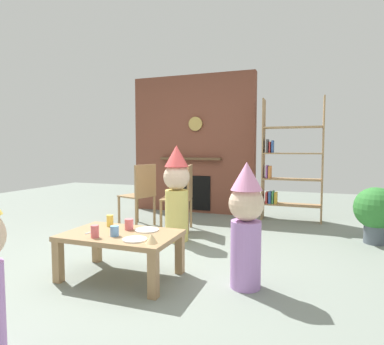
{
  "coord_description": "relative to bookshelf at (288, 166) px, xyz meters",
  "views": [
    {
      "loc": [
        1.32,
        -2.88,
        1.12
      ],
      "look_at": [
        0.15,
        0.4,
        0.87
      ],
      "focal_mm": 30.58,
      "sensor_mm": 36.0,
      "label": 1
    }
  ],
  "objects": [
    {
      "name": "dining_chair_middle",
      "position": [
        -1.3,
        -1.14,
        -0.35
      ],
      "size": [
        0.48,
        0.48,
        0.9
      ],
      "rotation": [
        0.0,
        0.0,
        3.37
      ],
      "color": "#9E7A51",
      "rests_on": "ground_plane"
    },
    {
      "name": "paper_plate_rear",
      "position": [
        -1.04,
        -2.71,
        -0.46
      ],
      "size": [
        0.21,
        0.21,
        0.01
      ],
      "primitive_type": "cylinder",
      "color": "white",
      "rests_on": "coffee_table"
    },
    {
      "name": "coffee_table",
      "position": [
        -1.21,
        -2.86,
        -0.53
      ],
      "size": [
        0.98,
        0.62,
        0.39
      ],
      "color": "#9E7A51",
      "rests_on": "ground_plane"
    },
    {
      "name": "paper_cup_far_left",
      "position": [
        -1.21,
        -2.74,
        -0.42
      ],
      "size": [
        0.08,
        0.08,
        0.1
      ],
      "primitive_type": "cylinder",
      "color": "#E5666B",
      "rests_on": "coffee_table"
    },
    {
      "name": "brick_fireplace_feature",
      "position": [
        -1.63,
        0.2,
        0.33
      ],
      "size": [
        2.2,
        0.28,
        2.4
      ],
      "color": "brown",
      "rests_on": "ground_plane"
    },
    {
      "name": "ground_plane",
      "position": [
        -1.02,
        -2.4,
        -0.86
      ],
      "size": [
        12.0,
        12.0,
        0.0
      ],
      "primitive_type": "plane",
      "color": "gray"
    },
    {
      "name": "birthday_cake_slice",
      "position": [
        -0.82,
        -3.05,
        -0.43
      ],
      "size": [
        0.1,
        0.1,
        0.08
      ],
      "primitive_type": "cone",
      "color": "#EAC68C",
      "rests_on": "coffee_table"
    },
    {
      "name": "child_by_the_chairs",
      "position": [
        -1.2,
        -1.63,
        -0.24
      ],
      "size": [
        0.32,
        0.32,
        1.16
      ],
      "rotation": [
        0.0,
        0.0,
        -1.58
      ],
      "color": "#E0CC66",
      "rests_on": "ground_plane"
    },
    {
      "name": "paper_plate_front",
      "position": [
        -0.99,
        -3.02,
        -0.46
      ],
      "size": [
        0.2,
        0.2,
        0.01
      ],
      "primitive_type": "cylinder",
      "color": "white",
      "rests_on": "coffee_table"
    },
    {
      "name": "paper_cup_near_left",
      "position": [
        -1.44,
        -2.68,
        -0.41
      ],
      "size": [
        0.06,
        0.06,
        0.11
      ],
      "primitive_type": "cylinder",
      "color": "#F2CC4C",
      "rests_on": "coffee_table"
    },
    {
      "name": "paper_cup_near_right",
      "position": [
        -1.21,
        -2.96,
        -0.42
      ],
      "size": [
        0.07,
        0.07,
        0.09
      ],
      "primitive_type": "cylinder",
      "color": "#669EE0",
      "rests_on": "coffee_table"
    },
    {
      "name": "bookshelf",
      "position": [
        0.0,
        0.0,
        0.0
      ],
      "size": [
        0.9,
        0.28,
        1.9
      ],
      "color": "#9E7A51",
      "rests_on": "ground_plane"
    },
    {
      "name": "dining_chair_left",
      "position": [
        -1.95,
        -1.14,
        -0.35
      ],
      "size": [
        0.5,
        0.5,
        0.9
      ],
      "rotation": [
        0.0,
        0.0,
        2.83
      ],
      "color": "#9E7A51",
      "rests_on": "ground_plane"
    },
    {
      "name": "potted_plant_tall",
      "position": [
        1.07,
        -0.96,
        -0.46
      ],
      "size": [
        0.49,
        0.49,
        0.67
      ],
      "color": "#4C5660",
      "rests_on": "ground_plane"
    },
    {
      "name": "table_fork",
      "position": [
        -1.47,
        -2.93,
        -0.46
      ],
      "size": [
        0.03,
        0.15,
        0.01
      ],
      "primitive_type": "cube",
      "rotation": [
        0.0,
        0.0,
        1.47
      ],
      "color": "silver",
      "rests_on": "coffee_table"
    },
    {
      "name": "paper_cup_center",
      "position": [
        -1.34,
        -3.06,
        -0.41
      ],
      "size": [
        0.07,
        0.07,
        0.1
      ],
      "primitive_type": "cylinder",
      "color": "#E5666B",
      "rests_on": "coffee_table"
    },
    {
      "name": "child_in_pink",
      "position": [
        -0.15,
        -2.7,
        -0.32
      ],
      "size": [
        0.28,
        0.28,
        1.02
      ],
      "rotation": [
        0.0,
        0.0,
        -2.99
      ],
      "color": "#B27FCC",
      "rests_on": "ground_plane"
    }
  ]
}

